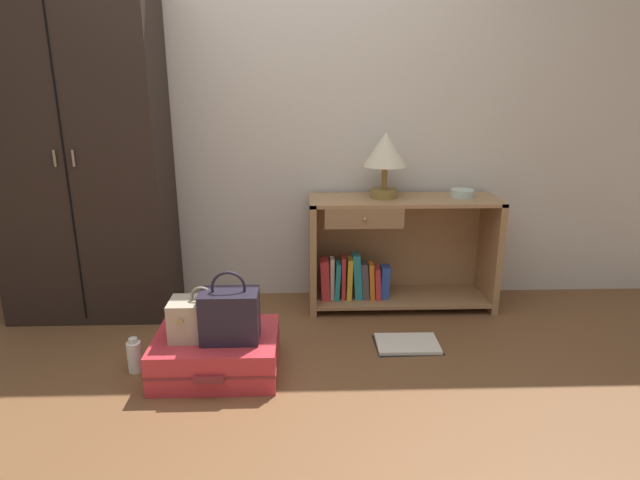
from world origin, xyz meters
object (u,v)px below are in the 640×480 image
(open_book_on_floor, at_px, (407,344))
(bowl, at_px, (462,193))
(bookshelf, at_px, (392,253))
(bottle, at_px, (135,356))
(train_case, at_px, (203,318))
(table_lamp, at_px, (385,153))
(handbag, at_px, (230,315))
(wardrobe, at_px, (81,152))
(suitcase_large, at_px, (217,353))

(open_book_on_floor, bearing_deg, bowl, 54.24)
(bookshelf, bearing_deg, open_book_on_floor, -89.86)
(bottle, relative_size, open_book_on_floor, 0.50)
(train_case, xyz_separation_m, open_book_on_floor, (1.06, 0.25, -0.29))
(table_lamp, height_order, train_case, table_lamp)
(bookshelf, distance_m, open_book_on_floor, 0.67)
(handbag, bearing_deg, wardrobe, 138.80)
(bookshelf, xyz_separation_m, handbag, (-0.92, -0.87, -0.02))
(suitcase_large, bearing_deg, open_book_on_floor, 13.16)
(handbag, relative_size, bottle, 1.93)
(bowl, bearing_deg, suitcase_large, -150.10)
(bowl, xyz_separation_m, handbag, (-1.35, -0.87, -0.40))
(wardrobe, relative_size, train_case, 6.44)
(wardrobe, bearing_deg, bookshelf, 1.40)
(bowl, xyz_separation_m, open_book_on_floor, (-0.42, -0.59, -0.72))
(wardrobe, xyz_separation_m, bowl, (2.28, 0.05, -0.27))
(open_book_on_floor, bearing_deg, handbag, -162.89)
(table_lamp, height_order, handbag, table_lamp)
(suitcase_large, xyz_separation_m, train_case, (-0.06, -0.02, 0.20))
(handbag, bearing_deg, open_book_on_floor, 17.11)
(bowl, bearing_deg, handbag, -147.12)
(bookshelf, bearing_deg, suitcase_large, -140.90)
(suitcase_large, xyz_separation_m, open_book_on_floor, (1.01, 0.24, -0.09))
(suitcase_large, relative_size, open_book_on_floor, 1.68)
(table_lamp, bearing_deg, bowl, -0.29)
(bookshelf, distance_m, bottle, 1.65)
(wardrobe, distance_m, bottle, 1.27)
(open_book_on_floor, bearing_deg, table_lamp, 96.60)
(bottle, bearing_deg, suitcase_large, -1.80)
(bottle, bearing_deg, train_case, -5.03)
(bookshelf, height_order, handbag, bookshelf)
(wardrobe, xyz_separation_m, train_case, (0.80, -0.79, -0.70))
(bookshelf, height_order, bowl, bowl)
(table_lamp, bearing_deg, bottle, -149.04)
(wardrobe, distance_m, bookshelf, 1.97)
(wardrobe, height_order, table_lamp, wardrobe)
(suitcase_large, xyz_separation_m, handbag, (0.08, -0.05, 0.23))
(wardrobe, distance_m, train_case, 1.33)
(handbag, bearing_deg, bookshelf, 43.16)
(bowl, height_order, train_case, bowl)
(table_lamp, distance_m, suitcase_large, 1.53)
(suitcase_large, distance_m, bottle, 0.41)
(wardrobe, height_order, train_case, wardrobe)
(train_case, distance_m, handbag, 0.14)
(table_lamp, xyz_separation_m, bowl, (0.49, -0.00, -0.25))
(bottle, bearing_deg, handbag, -7.20)
(wardrobe, relative_size, bowl, 13.95)
(table_lamp, distance_m, train_case, 1.47)
(table_lamp, height_order, bottle, table_lamp)
(bowl, bearing_deg, train_case, -150.48)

